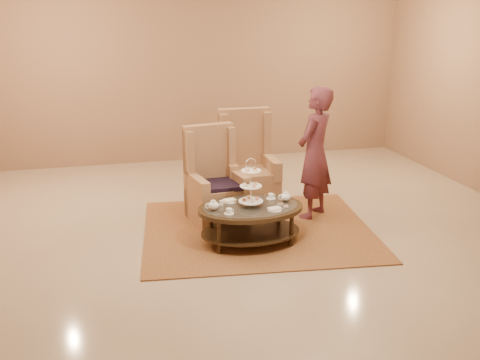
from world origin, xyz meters
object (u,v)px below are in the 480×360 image
object	(u,v)px
armchair_left	(214,189)
armchair_right	(247,173)
tea_table	(251,213)
person	(315,154)

from	to	relation	value
armchair_left	armchair_right	distance (m)	0.77
tea_table	armchair_left	xyz separation A→B (m)	(-0.28, 0.91, 0.04)
tea_table	person	size ratio (longest dim) A/B	0.72
tea_table	armchair_right	size ratio (longest dim) A/B	0.94
armchair_left	person	xyz separation A→B (m)	(1.36, -0.24, 0.47)
armchair_left	armchair_right	bearing A→B (deg)	28.39
armchair_right	tea_table	bearing A→B (deg)	-103.45
armchair_left	person	size ratio (longest dim) A/B	0.71
armchair_right	person	bearing A→B (deg)	-44.06
tea_table	person	distance (m)	1.37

